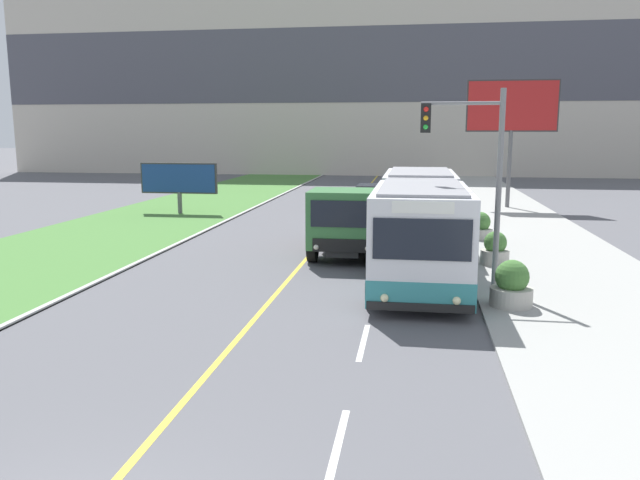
{
  "coord_description": "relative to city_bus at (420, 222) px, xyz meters",
  "views": [
    {
      "loc": [
        3.75,
        -5.08,
        4.49
      ],
      "look_at": [
        1.1,
        12.4,
        1.4
      ],
      "focal_mm": 35.0,
      "sensor_mm": 36.0,
      "label": 1
    }
  ],
  "objects": [
    {
      "name": "planter_round_far",
      "position": [
        2.54,
        10.67,
        -0.96
      ],
      "size": [
        1.02,
        1.02,
        1.13
      ],
      "color": "#B7B2A8",
      "rests_on": "sidewalk_right"
    },
    {
      "name": "car_distant",
      "position": [
        -2.69,
        15.24,
        -0.85
      ],
      "size": [
        1.8,
        4.3,
        1.45
      ],
      "color": "maroon",
      "rests_on": "ground_plane"
    },
    {
      "name": "planter_round_near",
      "position": [
        2.31,
        -4.62,
        -0.93
      ],
      "size": [
        1.07,
        1.07,
        1.2
      ],
      "color": "#B7B2A8",
      "rests_on": "sidewalk_right"
    },
    {
      "name": "apartment_block_background",
      "position": [
        -3.96,
        47.12,
        8.96
      ],
      "size": [
        80.0,
        8.04,
        20.99
      ],
      "color": "beige",
      "rests_on": "ground_plane"
    },
    {
      "name": "city_bus",
      "position": [
        0.0,
        0.0,
        0.0
      ],
      "size": [
        2.75,
        12.46,
        3.02
      ],
      "color": "silver",
      "rests_on": "ground_plane"
    },
    {
      "name": "dump_truck",
      "position": [
        -2.53,
        1.37,
        -0.28
      ],
      "size": [
        2.55,
        6.06,
        2.5
      ],
      "color": "black",
      "rests_on": "ground_plane"
    },
    {
      "name": "billboard_large",
      "position": [
        5.23,
        17.17,
        4.13
      ],
      "size": [
        5.15,
        0.24,
        7.4
      ],
      "color": "#59595B",
      "rests_on": "ground_plane"
    },
    {
      "name": "billboard_small",
      "position": [
        -12.98,
        12.0,
        0.36
      ],
      "size": [
        4.3,
        0.24,
        2.79
      ],
      "color": "#59595B",
      "rests_on": "ground_plane"
    },
    {
      "name": "traffic_light_mast",
      "position": [
        1.45,
        -2.77,
        2.07
      ],
      "size": [
        2.28,
        0.32,
        5.65
      ],
      "color": "slate",
      "rests_on": "ground_plane"
    },
    {
      "name": "planter_round_third",
      "position": [
        2.53,
        5.57,
        -0.96
      ],
      "size": [
        1.03,
        1.03,
        1.13
      ],
      "color": "#B7B2A8",
      "rests_on": "sidewalk_right"
    },
    {
      "name": "lane_marking_centre",
      "position": [
        -3.55,
        -12.65,
        -1.53
      ],
      "size": [
        2.88,
        140.0,
        0.01
      ],
      "color": "gold",
      "rests_on": "ground_plane"
    },
    {
      "name": "planter_round_second",
      "position": [
        2.51,
        0.47,
        -0.96
      ],
      "size": [
        0.94,
        0.94,
        1.13
      ],
      "color": "#B7B2A8",
      "rests_on": "sidewalk_right"
    }
  ]
}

